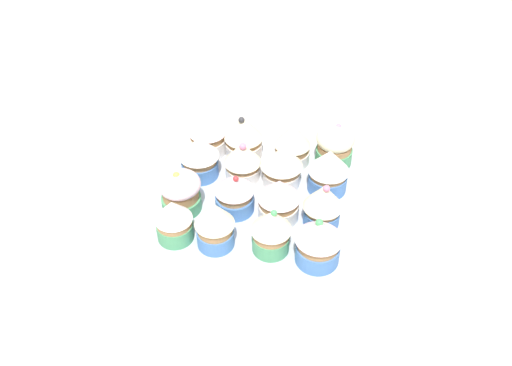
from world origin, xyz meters
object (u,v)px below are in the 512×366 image
object	(u,v)px
cupcake_0	(335,145)
cupcake_7	(199,157)
baking_tray	(256,200)
cupcake_13	(271,230)
cupcake_2	(243,136)
cupcake_4	(329,170)
cupcake_15	(174,220)
cupcake_8	(323,204)
cupcake_10	(234,193)
cupcake_5	(282,165)
cupcake_12	(319,241)
cupcake_3	(207,132)
cupcake_11	(180,191)
cupcake_6	(242,160)
cupcake_14	(215,224)
cupcake_1	(292,143)
cupcake_9	(279,199)

from	to	relation	value
cupcake_0	cupcake_7	distance (cm)	21.92
baking_tray	cupcake_13	xyz separation A→B (cm)	(-3.97, 9.92, 4.39)
cupcake_2	cupcake_4	xyz separation A→B (cm)	(-14.50, 5.93, 0.04)
baking_tray	cupcake_15	world-z (taller)	cupcake_15
cupcake_8	cupcake_10	world-z (taller)	cupcake_8
cupcake_5	cupcake_8	world-z (taller)	cupcake_8
cupcake_4	cupcake_12	xyz separation A→B (cm)	(-0.04, 14.72, -0.19)
cupcake_3	cupcake_4	world-z (taller)	cupcake_3
cupcake_8	cupcake_11	size ratio (longest dim) A/B	1.12
cupcake_4	cupcake_2	bearing A→B (deg)	-22.25
cupcake_6	cupcake_11	distance (cm)	11.40
cupcake_10	cupcake_5	bearing A→B (deg)	-129.99
cupcake_4	cupcake_15	xyz separation A→B (cm)	(20.25, 14.29, -0.36)
cupcake_5	cupcake_3	bearing A→B (deg)	-23.73
cupcake_5	cupcake_14	bearing A→B (deg)	63.82
cupcake_0	cupcake_15	xyz separation A→B (cm)	(20.67, 21.00, -0.08)
cupcake_0	cupcake_10	xyz separation A→B (cm)	(13.58, 13.85, -0.23)
cupcake_3	cupcake_4	size ratio (longest dim) A/B	1.02
cupcake_11	cupcake_15	xyz separation A→B (cm)	(-0.82, 5.94, 0.18)
cupcake_7	cupcake_5	bearing A→B (deg)	-178.43
baking_tray	cupcake_12	world-z (taller)	cupcake_12
cupcake_3	cupcake_14	world-z (taller)	cupcake_14
cupcake_6	cupcake_8	world-z (taller)	cupcake_8
cupcake_6	cupcake_7	bearing A→B (deg)	4.63
cupcake_12	cupcake_15	distance (cm)	20.29
cupcake_11	cupcake_1	bearing A→B (deg)	-136.34
cupcake_12	cupcake_4	bearing A→B (deg)	-89.86
baking_tray	cupcake_15	size ratio (longest dim) A/B	4.59
cupcake_2	cupcake_0	bearing A→B (deg)	-177.01
cupcake_0	cupcake_12	bearing A→B (deg)	88.97
cupcake_6	cupcake_1	bearing A→B (deg)	-142.11
cupcake_5	cupcake_8	size ratio (longest dim) A/B	0.91
cupcake_4	cupcake_14	size ratio (longest dim) A/B	0.96
cupcake_6	cupcake_7	world-z (taller)	same
cupcake_7	cupcake_8	bearing A→B (deg)	160.39
cupcake_2	cupcake_4	size ratio (longest dim) A/B	1.03
cupcake_4	cupcake_11	distance (cm)	22.66
cupcake_13	cupcake_12	bearing A→B (deg)	173.44
cupcake_0	cupcake_4	distance (cm)	6.73
cupcake_8	cupcake_15	size ratio (longest dim) A/B	1.11
baking_tray	cupcake_0	distance (cm)	15.90
cupcake_2	cupcake_14	world-z (taller)	same
cupcake_9	cupcake_10	bearing A→B (deg)	-3.44
cupcake_3	cupcake_5	world-z (taller)	cupcake_3
cupcake_10	cupcake_14	xyz separation A→B (cm)	(1.14, 7.32, 0.70)
cupcake_5	cupcake_7	distance (cm)	13.10
baking_tray	cupcake_8	world-z (taller)	cupcake_8
cupcake_1	cupcake_15	xyz separation A→B (cm)	(13.90, 19.98, -0.24)
cupcake_2	cupcake_11	world-z (taller)	cupcake_2
baking_tray	cupcake_0	bearing A→B (deg)	-135.46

